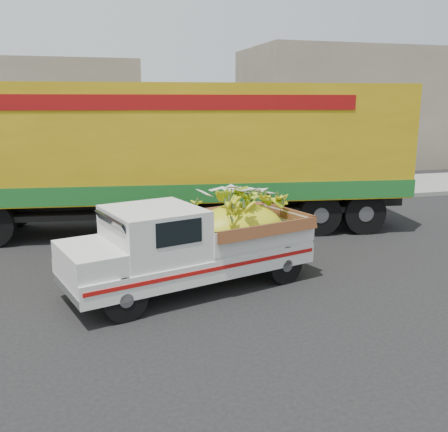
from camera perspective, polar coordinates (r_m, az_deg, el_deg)
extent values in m
plane|color=black|center=(8.61, -5.33, -10.12)|extent=(100.00, 100.00, 0.00)
cube|color=gray|center=(15.66, -10.39, 0.60)|extent=(60.00, 0.25, 0.15)
cube|color=gray|center=(17.72, -11.07, 1.98)|extent=(60.00, 4.00, 0.14)
cube|color=gray|center=(28.73, 16.90, 11.67)|extent=(14.00, 6.00, 6.00)
cylinder|color=black|center=(8.04, -11.32, -9.24)|extent=(0.76, 0.41, 0.73)
cylinder|color=black|center=(9.29, -14.43, -6.33)|extent=(0.76, 0.41, 0.73)
cylinder|color=black|center=(9.53, 6.88, -5.51)|extent=(0.76, 0.41, 0.73)
cylinder|color=black|center=(10.60, 2.13, -3.51)|extent=(0.76, 0.41, 0.73)
cube|color=silver|center=(9.17, -3.91, -5.07)|extent=(4.79, 2.82, 0.38)
cube|color=#A50F0C|center=(8.47, -1.28, -6.14)|extent=(4.26, 1.23, 0.07)
cube|color=silver|center=(8.46, -17.42, -7.97)|extent=(0.54, 1.57, 0.13)
cube|color=silver|center=(8.40, -15.19, -4.64)|extent=(1.21, 1.70, 0.35)
cube|color=silver|center=(8.71, -8.02, -1.90)|extent=(1.87, 1.92, 0.87)
cube|color=black|center=(8.01, -5.13, -1.92)|extent=(0.79, 0.24, 0.40)
cube|color=silver|center=(9.62, 2.12, -1.51)|extent=(2.58, 2.18, 0.49)
ellipsoid|color=yellow|center=(9.60, 1.64, -2.17)|extent=(2.28, 1.81, 1.23)
cylinder|color=black|center=(13.43, 15.68, 0.35)|extent=(1.13, 0.47, 1.10)
cylinder|color=black|center=(15.24, 12.74, 1.98)|extent=(1.13, 0.47, 1.10)
cylinder|color=black|center=(13.00, 10.82, 0.20)|extent=(1.13, 0.47, 1.10)
cylinder|color=black|center=(14.87, 8.40, 1.89)|extent=(1.13, 0.47, 1.10)
cylinder|color=black|center=(14.82, -22.86, 0.96)|extent=(1.13, 0.47, 1.10)
cube|color=black|center=(13.28, -5.02, 1.67)|extent=(12.02, 2.69, 0.36)
cube|color=gold|center=(13.07, -5.16, 8.56)|extent=(12.00, 4.14, 2.84)
cube|color=#1B6123|center=(13.21, -5.06, 3.50)|extent=(12.06, 4.17, 0.45)
cube|color=maroon|center=(11.77, -4.96, 12.82)|extent=(8.32, 1.21, 0.35)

